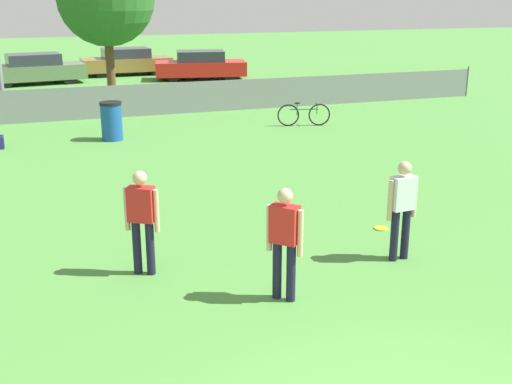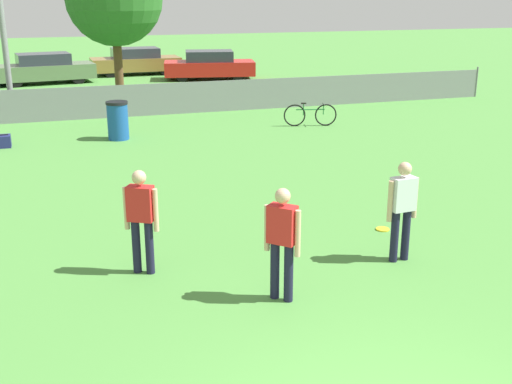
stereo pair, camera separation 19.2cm
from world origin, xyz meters
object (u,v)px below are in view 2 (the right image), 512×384
object	(u,v)px
parked_car_olive	(44,69)
parked_car_tan	(136,61)
trash_bin	(118,120)
player_defender_red	(282,237)
parked_car_red	(209,65)
bicycle_sideline	(310,115)
frisbee_disc	(383,229)
player_thrower_red	(141,215)
player_receiver_white	(402,205)

from	to	relation	value
parked_car_olive	parked_car_tan	xyz separation A→B (m)	(4.53, 2.04, -0.01)
trash_bin	parked_car_olive	xyz separation A→B (m)	(-1.88, 13.07, 0.12)
player_defender_red	parked_car_red	world-z (taller)	player_defender_red
trash_bin	parked_car_red	bearing A→B (deg)	64.39
bicycle_sideline	parked_car_red	distance (m)	12.08
player_defender_red	parked_car_olive	xyz separation A→B (m)	(-2.87, 24.13, -0.26)
frisbee_disc	bicycle_sideline	xyz separation A→B (m)	(2.38, 9.09, 0.35)
player_thrower_red	parked_car_tan	world-z (taller)	player_thrower_red
parked_car_olive	parked_car_red	world-z (taller)	parked_car_olive
frisbee_disc	trash_bin	bearing A→B (deg)	112.19
frisbee_disc	trash_bin	world-z (taller)	trash_bin
player_receiver_white	trash_bin	size ratio (longest dim) A/B	1.47
player_thrower_red	player_receiver_white	xyz separation A→B (m)	(3.98, -0.81, 0.00)
trash_bin	parked_car_red	size ratio (longest dim) A/B	0.24
player_receiver_white	frisbee_disc	xyz separation A→B (m)	(0.43, 1.31, -0.93)
trash_bin	bicycle_sideline	bearing A→B (deg)	0.37
bicycle_sideline	parked_car_tan	bearing A→B (deg)	117.05
frisbee_disc	parked_car_red	size ratio (longest dim) A/B	0.05
player_receiver_white	parked_car_tan	xyz separation A→B (m)	(-0.62, 25.47, -0.27)
player_defender_red	parked_car_tan	distance (m)	26.22
player_receiver_white	player_defender_red	bearing A→B (deg)	-167.67
parked_car_olive	parked_car_red	bearing A→B (deg)	-14.77
player_defender_red	parked_car_tan	size ratio (longest dim) A/B	0.36
trash_bin	parked_car_tan	distance (m)	15.34
parked_car_olive	player_defender_red	bearing A→B (deg)	-90.84
frisbee_disc	bicycle_sideline	world-z (taller)	bicycle_sideline
player_receiver_white	trash_bin	xyz separation A→B (m)	(-3.26, 10.36, -0.38)
parked_car_olive	parked_car_red	xyz separation A→B (m)	(7.69, -0.96, -0.01)
parked_car_tan	parked_car_red	bearing A→B (deg)	-44.72
parked_car_tan	bicycle_sideline	bearing A→B (deg)	-78.33
player_thrower_red	frisbee_disc	distance (m)	4.54
frisbee_disc	parked_car_olive	bearing A→B (deg)	104.15
frisbee_disc	player_receiver_white	bearing A→B (deg)	-108.29
parked_car_tan	player_thrower_red	bearing A→B (deg)	-98.93
player_defender_red	player_receiver_white	distance (m)	2.38
parked_car_olive	parked_car_tan	distance (m)	4.97
frisbee_disc	parked_car_tan	xyz separation A→B (m)	(-1.05, 24.17, 0.66)
player_defender_red	bicycle_sideline	world-z (taller)	player_defender_red
parked_car_olive	trash_bin	bearing A→B (deg)	-89.42
frisbee_disc	parked_car_red	bearing A→B (deg)	84.31
parked_car_tan	trash_bin	bearing A→B (deg)	-101.09
parked_car_olive	bicycle_sideline	bearing A→B (deg)	-66.20
player_receiver_white	trash_bin	distance (m)	10.87
player_thrower_red	frisbee_disc	size ratio (longest dim) A/B	6.55
bicycle_sideline	parked_car_tan	distance (m)	15.46
player_receiver_white	frisbee_disc	bearing A→B (deg)	67.05
parked_car_tan	player_receiver_white	bearing A→B (deg)	-89.78
parked_car_olive	parked_car_tan	size ratio (longest dim) A/B	1.03
player_thrower_red	parked_car_tan	distance (m)	24.90
player_thrower_red	bicycle_sideline	bearing A→B (deg)	84.19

